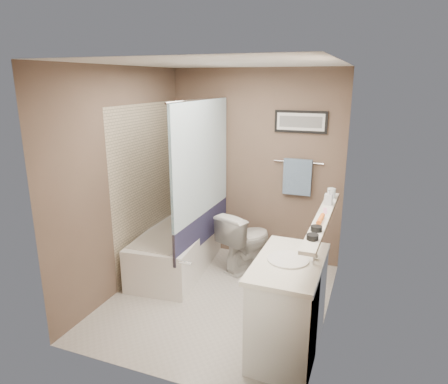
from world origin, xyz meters
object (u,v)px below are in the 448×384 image
at_px(toilet, 246,240).
at_px(vanity, 288,309).
at_px(soap_bottle, 329,197).
at_px(hair_brush_front, 321,219).
at_px(candle_bowl_near, 313,237).
at_px(candle_bowl_far, 316,229).
at_px(bathtub, 177,249).
at_px(glass_jar, 331,193).

height_order(toilet, vanity, vanity).
relative_size(vanity, soap_bottle, 5.79).
relative_size(toilet, hair_brush_front, 3.34).
height_order(candle_bowl_near, candle_bowl_far, same).
distance_m(vanity, hair_brush_front, 0.80).
distance_m(bathtub, glass_jar, 2.01).
distance_m(hair_brush_front, soap_bottle, 0.50).
distance_m(toilet, candle_bowl_far, 1.85).
bearing_deg(toilet, vanity, 142.84).
xyz_separation_m(toilet, soap_bottle, (1.01, -0.61, 0.83)).
relative_size(candle_bowl_far, hair_brush_front, 0.41).
distance_m(candle_bowl_near, soap_bottle, 0.92).
bearing_deg(hair_brush_front, soap_bottle, 90.00).
bearing_deg(soap_bottle, hair_brush_front, -90.00).
distance_m(toilet, soap_bottle, 1.44).
bearing_deg(vanity, toilet, 121.45).
bearing_deg(candle_bowl_near, glass_jar, 90.00).
relative_size(toilet, soap_bottle, 4.72).
relative_size(bathtub, glass_jar, 15.00).
xyz_separation_m(bathtub, glass_jar, (1.79, -0.05, 0.92)).
xyz_separation_m(candle_bowl_near, candle_bowl_far, (0.00, 0.19, 0.00)).
bearing_deg(candle_bowl_near, candle_bowl_far, 90.00).
height_order(candle_bowl_near, glass_jar, glass_jar).
relative_size(bathtub, hair_brush_front, 6.82).
bearing_deg(candle_bowl_far, glass_jar, 90.00).
height_order(bathtub, toilet, toilet).
height_order(vanity, soap_bottle, soap_bottle).
distance_m(toilet, hair_brush_front, 1.69).
height_order(bathtub, hair_brush_front, hair_brush_front).
distance_m(candle_bowl_far, soap_bottle, 0.74).
bearing_deg(candle_bowl_far, hair_brush_front, 90.00).
bearing_deg(glass_jar, soap_bottle, -90.00).
bearing_deg(glass_jar, bathtub, 178.27).
bearing_deg(candle_bowl_near, hair_brush_front, 90.00).
bearing_deg(hair_brush_front, candle_bowl_near, -90.00).
xyz_separation_m(candle_bowl_near, hair_brush_front, (0.00, 0.42, 0.00)).
xyz_separation_m(bathtub, candle_bowl_near, (1.79, -1.21, 0.89)).
distance_m(vanity, candle_bowl_near, 0.77).
bearing_deg(bathtub, soap_bottle, -15.03).
height_order(glass_jar, soap_bottle, soap_bottle).
xyz_separation_m(bathtub, toilet, (0.78, 0.32, 0.12)).
distance_m(candle_bowl_near, hair_brush_front, 0.42).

